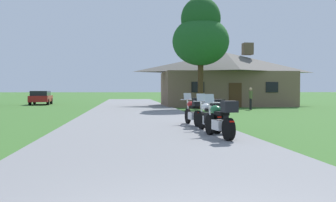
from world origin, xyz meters
The scene contains 9 objects.
ground_plane centered at (0.00, 20.00, 0.00)m, with size 500.00×500.00×0.00m, color #386628.
asphalt_driveway centered at (0.00, 18.00, 0.03)m, with size 6.40×80.00×0.06m, color slate.
motorcycle_green_nearest_to_camera centered at (2.11, 7.80, 0.62)m, with size 0.77×2.08×1.30m.
motorcycle_white_second_in_row centered at (2.21, 9.48, 0.61)m, with size 0.92×2.08×1.30m.
motorcycle_red_farthest_in_row centered at (2.05, 11.95, 0.62)m, with size 0.71×2.08×1.30m.
stone_lodge centered at (8.68, 31.90, 2.57)m, with size 12.32×6.65×5.90m.
bystander_olive_shirt_near_lodge centered at (8.72, 24.82, 0.93)m, with size 0.27×0.55×1.67m.
tree_by_lodge_front centered at (5.19, 26.38, 5.79)m, with size 4.43×4.43×8.72m.
parked_red_suv_far_left centered at (-9.21, 36.94, 0.78)m, with size 2.18×4.72×1.40m.
Camera 1 is at (-0.69, -3.26, 1.48)m, focal length 41.11 mm.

